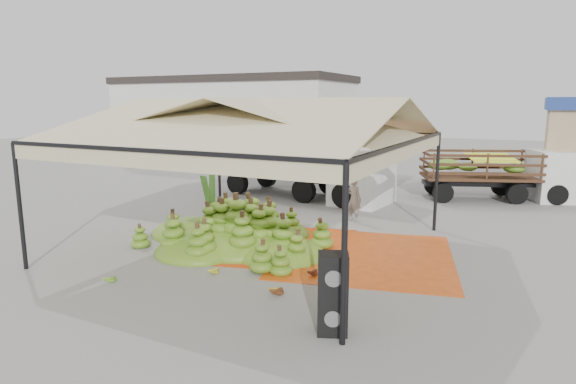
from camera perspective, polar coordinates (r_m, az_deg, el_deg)
The scene contains 17 objects.
ground at distance 13.28m, azimuth -3.73°, elevation -6.52°, with size 90.00×90.00×0.00m, color slate.
canopy_tent at distance 12.71m, azimuth -3.91°, elevation 7.86°, with size 8.10×8.10×4.00m.
building_white at distance 29.90m, azimuth -6.63°, elevation 8.23°, with size 14.30×6.30×5.40m.
tarp_left at distance 13.42m, azimuth -1.51°, elevation -6.28°, with size 4.23×4.03×0.01m, color red.
tarp_right at distance 12.67m, azimuth 9.13°, elevation -7.45°, with size 4.37×4.59×0.01m, color #E35015.
banana_heap at distance 13.35m, azimuth -6.35°, elevation -3.61°, with size 5.98×4.91×1.28m, color #4C7017.
hand_yellow_a at distance 10.26m, azimuth -1.82°, elevation -11.21°, with size 0.39×0.32×0.18m, color #B09A23.
hand_yellow_b at distance 11.39m, azimuth -9.22°, elevation -8.96°, with size 0.50×0.41×0.23m, color gold.
hand_red_a at distance 11.17m, azimuth 2.54°, elevation -9.25°, with size 0.48×0.39×0.22m, color #511E12.
hand_red_b at distance 10.14m, azimuth -1.64°, elevation -11.31°, with size 0.50×0.41×0.23m, color #5E3115.
hand_green at distance 11.50m, azimuth -20.54°, elevation -9.40°, with size 0.43×0.36×0.20m, color #58801A.
hanging_bunches at distance 12.16m, azimuth -0.33°, elevation 4.55°, with size 4.74×0.24×0.20m.
speaker_stack at distance 8.36m, azimuth 5.32°, elevation -11.92°, with size 0.64×0.61×1.41m.
banana_leaves at distance 14.71m, azimuth -9.59°, elevation -4.94°, with size 0.96×1.36×3.70m, color #34691C, non-canonical shape.
vendor at distance 16.04m, azimuth 7.84°, elevation -0.87°, with size 0.54×0.36×1.49m, color gray.
truck_left at distance 19.84m, azimuth 2.81°, elevation 3.62°, with size 7.32×3.25×2.43m.
truck_right at distance 21.28m, azimuth 24.24°, elevation 2.47°, with size 6.18×4.04×2.01m.
Camera 1 is at (6.51, -10.89, 3.89)m, focal length 30.00 mm.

